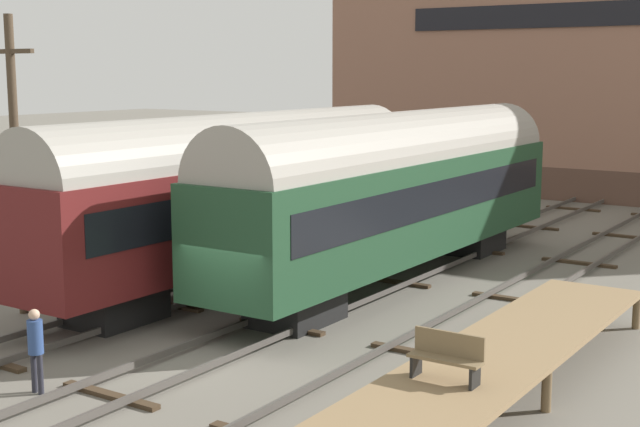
% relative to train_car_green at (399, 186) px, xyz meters
% --- Properties ---
extents(ground_plane, '(200.00, 200.00, 0.00)m').
position_rel_train_car_green_xyz_m(ground_plane, '(0.00, -9.33, -3.07)').
color(ground_plane, '#6B665B').
extents(track_left, '(2.60, 60.00, 0.26)m').
position_rel_train_car_green_xyz_m(track_left, '(-4.06, -9.33, -2.92)').
color(track_left, '#4C4742').
rests_on(track_left, ground).
extents(track_middle, '(2.60, 60.00, 0.26)m').
position_rel_train_car_green_xyz_m(track_middle, '(0.00, -9.33, -2.92)').
color(track_middle, '#4C4742').
rests_on(track_middle, ground).
extents(track_right, '(2.60, 60.00, 0.26)m').
position_rel_train_car_green_xyz_m(track_right, '(4.06, -9.33, -2.92)').
color(track_right, '#4C4742').
rests_on(track_right, ground).
extents(train_car_green, '(3.09, 17.49, 5.40)m').
position_rel_train_car_green_xyz_m(train_car_green, '(0.00, 0.00, 0.00)').
color(train_car_green, black).
rests_on(train_car_green, ground).
extents(train_car_maroon, '(3.03, 16.71, 5.36)m').
position_rel_train_car_green_xyz_m(train_car_maroon, '(-4.06, -2.88, -0.02)').
color(train_car_maroon, black).
rests_on(train_car_maroon, ground).
extents(station_platform, '(2.50, 14.01, 0.98)m').
position_rel_train_car_green_xyz_m(station_platform, '(6.63, -8.11, -2.16)').
color(station_platform, '#8C704C').
rests_on(station_platform, ground).
extents(bench, '(1.40, 0.40, 0.91)m').
position_rel_train_car_green_xyz_m(bench, '(6.48, -10.07, -1.60)').
color(bench, brown).
rests_on(bench, station_platform).
extents(person_worker, '(0.32, 0.32, 1.81)m').
position_rel_train_car_green_xyz_m(person_worker, '(-1.45, -12.97, -1.97)').
color(person_worker, '#282833').
rests_on(person_worker, ground).
extents(utility_pole, '(1.80, 0.24, 8.13)m').
position_rel_train_car_green_xyz_m(utility_pole, '(-6.85, -9.06, 1.16)').
color(utility_pole, '#473828').
rests_on(utility_pole, ground).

